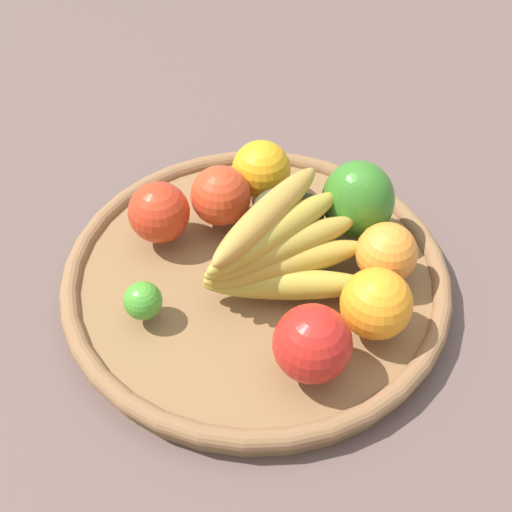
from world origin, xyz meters
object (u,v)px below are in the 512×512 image
(apple_0, at_px, (221,196))
(apple_2, at_px, (159,212))
(orange_1, at_px, (261,170))
(apple_1, at_px, (312,344))
(lime_0, at_px, (143,301))
(orange_2, at_px, (387,253))
(banana_bunch, at_px, (279,248))
(bell_pepper, at_px, (358,200))
(avocado, at_px, (288,211))
(orange_0, at_px, (376,304))

(apple_0, bearing_deg, apple_2, -143.31)
(orange_1, relative_size, apple_0, 1.01)
(apple_1, distance_m, apple_0, 0.24)
(lime_0, height_order, orange_2, orange_2)
(orange_2, xyz_separation_m, apple_0, (-0.20, 0.04, 0.00))
(apple_1, bearing_deg, apple_0, 128.07)
(orange_1, bearing_deg, apple_1, -65.50)
(banana_bunch, bearing_deg, orange_2, 16.97)
(lime_0, xyz_separation_m, orange_2, (0.24, 0.12, 0.01))
(apple_0, bearing_deg, bell_pepper, 6.60)
(orange_2, xyz_separation_m, avocado, (-0.12, 0.04, -0.01))
(lime_0, bearing_deg, avocado, 53.88)
(bell_pepper, relative_size, apple_1, 1.24)
(orange_1, bearing_deg, orange_2, -31.51)
(avocado, relative_size, orange_0, 1.14)
(orange_1, relative_size, bell_pepper, 0.75)
(orange_2, bearing_deg, lime_0, -153.45)
(banana_bunch, xyz_separation_m, orange_0, (0.11, -0.04, -0.01))
(lime_0, relative_size, apple_1, 0.53)
(orange_1, xyz_separation_m, apple_2, (-0.10, -0.10, -0.00))
(apple_2, xyz_separation_m, orange_0, (0.26, -0.08, 0.00))
(banana_bunch, xyz_separation_m, apple_2, (-0.15, 0.03, -0.01))
(lime_0, bearing_deg, bell_pepper, 42.70)
(apple_1, bearing_deg, avocado, 109.07)
(orange_1, bearing_deg, avocado, -50.74)
(apple_1, bearing_deg, apple_2, 145.57)
(orange_1, distance_m, orange_2, 0.20)
(apple_1, xyz_separation_m, avocado, (-0.07, 0.19, -0.01))
(apple_2, bearing_deg, avocado, 17.90)
(lime_0, bearing_deg, apple_0, 76.93)
(banana_bunch, bearing_deg, apple_1, -62.09)
(orange_1, relative_size, orange_0, 0.97)
(apple_1, bearing_deg, banana_bunch, 117.91)
(banana_bunch, relative_size, apple_2, 2.62)
(orange_2, xyz_separation_m, apple_2, (-0.26, -0.00, 0.00))
(orange_1, height_order, orange_2, orange_1)
(apple_0, xyz_separation_m, orange_0, (0.20, -0.12, 0.00))
(bell_pepper, bearing_deg, apple_1, -81.75)
(bell_pepper, height_order, lime_0, bell_pepper)
(apple_1, bearing_deg, lime_0, 172.49)
(lime_0, height_order, apple_0, apple_0)
(avocado, bearing_deg, orange_0, -45.92)
(orange_1, xyz_separation_m, banana_bunch, (0.05, -0.14, 0.01))
(apple_2, bearing_deg, apple_1, -34.43)
(lime_0, xyz_separation_m, apple_0, (0.04, 0.16, 0.02))
(avocado, bearing_deg, orange_1, 129.26)
(orange_1, distance_m, banana_bunch, 0.15)
(orange_0, bearing_deg, apple_0, 148.78)
(apple_1, height_order, apple_2, apple_1)
(apple_2, relative_size, avocado, 0.85)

